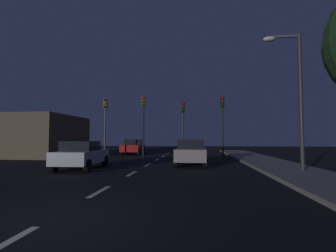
# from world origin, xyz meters

# --- Properties ---
(ground_plane) EXTENTS (80.00, 80.00, 0.00)m
(ground_plane) POSITION_xyz_m (0.00, 7.00, 0.00)
(ground_plane) COLOR black
(sidewalk_curb_right) EXTENTS (3.00, 40.00, 0.15)m
(sidewalk_curb_right) POSITION_xyz_m (7.50, 7.00, 0.07)
(sidewalk_curb_right) COLOR gray
(sidewalk_curb_right) RESTS_ON ground_plane
(lane_stripe_nearest) EXTENTS (0.16, 1.60, 0.01)m
(lane_stripe_nearest) POSITION_xyz_m (0.00, -1.20, 0.00)
(lane_stripe_nearest) COLOR silver
(lane_stripe_nearest) RESTS_ON ground_plane
(lane_stripe_second) EXTENTS (0.16, 1.60, 0.01)m
(lane_stripe_second) POSITION_xyz_m (0.00, 2.60, 0.00)
(lane_stripe_second) COLOR silver
(lane_stripe_second) RESTS_ON ground_plane
(lane_stripe_third) EXTENTS (0.16, 1.60, 0.01)m
(lane_stripe_third) POSITION_xyz_m (0.00, 6.40, 0.00)
(lane_stripe_third) COLOR silver
(lane_stripe_third) RESTS_ON ground_plane
(lane_stripe_fourth) EXTENTS (0.16, 1.60, 0.01)m
(lane_stripe_fourth) POSITION_xyz_m (0.00, 10.20, 0.00)
(lane_stripe_fourth) COLOR silver
(lane_stripe_fourth) RESTS_ON ground_plane
(lane_stripe_fifth) EXTENTS (0.16, 1.60, 0.01)m
(lane_stripe_fifth) POSITION_xyz_m (0.00, 14.00, 0.00)
(lane_stripe_fifth) COLOR silver
(lane_stripe_fifth) RESTS_ON ground_plane
(lane_stripe_sixth) EXTENTS (0.16, 1.60, 0.01)m
(lane_stripe_sixth) POSITION_xyz_m (0.00, 17.80, 0.00)
(lane_stripe_sixth) COLOR silver
(lane_stripe_sixth) RESTS_ON ground_plane
(lane_stripe_seventh) EXTENTS (0.16, 1.60, 0.01)m
(lane_stripe_seventh) POSITION_xyz_m (0.00, 21.60, 0.00)
(lane_stripe_seventh) COLOR silver
(lane_stripe_seventh) RESTS_ON ground_plane
(traffic_signal_far_left) EXTENTS (0.32, 0.38, 5.08)m
(traffic_signal_far_left) POSITION_xyz_m (-4.81, 15.55, 3.55)
(traffic_signal_far_left) COLOR #4C4C51
(traffic_signal_far_left) RESTS_ON ground_plane
(traffic_signal_center_left) EXTENTS (0.32, 0.38, 5.16)m
(traffic_signal_center_left) POSITION_xyz_m (-1.44, 15.55, 3.60)
(traffic_signal_center_left) COLOR black
(traffic_signal_center_left) RESTS_ON ground_plane
(traffic_signal_center_right) EXTENTS (0.32, 0.38, 4.67)m
(traffic_signal_center_right) POSITION_xyz_m (1.91, 15.55, 3.29)
(traffic_signal_center_right) COLOR #2D2D30
(traffic_signal_center_right) RESTS_ON ground_plane
(traffic_signal_far_right) EXTENTS (0.32, 0.38, 5.08)m
(traffic_signal_far_right) POSITION_xyz_m (5.14, 15.55, 3.55)
(traffic_signal_far_right) COLOR black
(traffic_signal_far_right) RESTS_ON ground_plane
(car_stopped_ahead) EXTENTS (1.97, 4.42, 1.55)m
(car_stopped_ahead) POSITION_xyz_m (2.69, 10.58, 0.79)
(car_stopped_ahead) COLOR gray
(car_stopped_ahead) RESTS_ON ground_plane
(car_adjacent_lane) EXTENTS (2.05, 3.90, 1.48)m
(car_adjacent_lane) POSITION_xyz_m (-3.11, 7.82, 0.76)
(car_adjacent_lane) COLOR silver
(car_adjacent_lane) RESTS_ON ground_plane
(car_oncoming_far) EXTENTS (2.04, 3.99, 1.53)m
(car_oncoming_far) POSITION_xyz_m (-3.38, 19.76, 0.78)
(car_oncoming_far) COLOR #B21919
(car_oncoming_far) RESTS_ON ground_plane
(street_lamp_right) EXTENTS (1.73, 0.36, 6.54)m
(street_lamp_right) POSITION_xyz_m (7.53, 7.19, 3.97)
(street_lamp_right) COLOR #2D2D30
(street_lamp_right) RESTS_ON ground_plane
(storefront_left) EXTENTS (5.14, 7.06, 3.66)m
(storefront_left) POSITION_xyz_m (-10.57, 16.05, 1.83)
(storefront_left) COLOR brown
(storefront_left) RESTS_ON ground_plane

